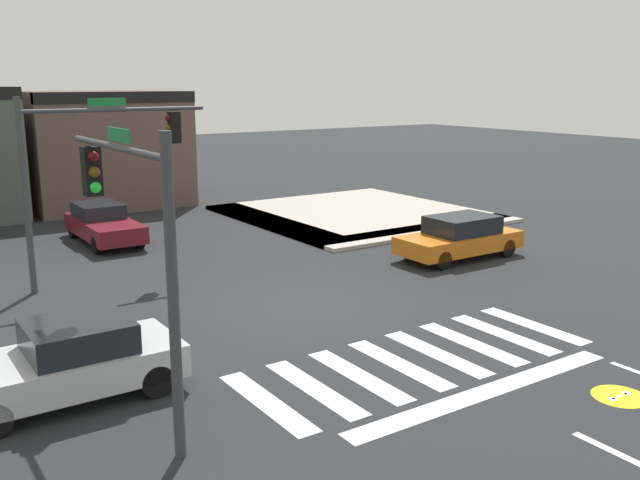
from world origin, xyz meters
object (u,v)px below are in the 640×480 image
Objects in this scene: car_maroon at (103,224)px; traffic_signal_southwest at (130,219)px; traffic_signal_northwest at (96,154)px; car_orange at (460,237)px; car_silver at (69,361)px.

traffic_signal_southwest is at bearing -14.68° from car_maroon.
traffic_signal_southwest is 9.18m from traffic_signal_northwest.
car_orange is at bearing -19.39° from traffic_signal_northwest.
car_orange is (13.96, 3.68, -0.01)m from car_silver.
traffic_signal_southwest is 0.94× the size of traffic_signal_northwest.
traffic_signal_northwest is 1.24× the size of car_orange.
car_maroon is at bearing 135.29° from car_orange.
car_maroon is (3.75, 14.31, -2.90)m from traffic_signal_southwest.
traffic_signal_northwest is (2.11, 8.93, 0.25)m from traffic_signal_southwest.
traffic_signal_southwest is at bearing 122.33° from car_silver.
traffic_signal_northwest is at bearing -13.33° from traffic_signal_southwest.
car_silver reaches higher than car_orange.
car_silver is 0.95× the size of car_orange.
car_maroon is (-9.34, 9.24, -0.03)m from car_orange.
traffic_signal_northwest is 8.69m from car_silver.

